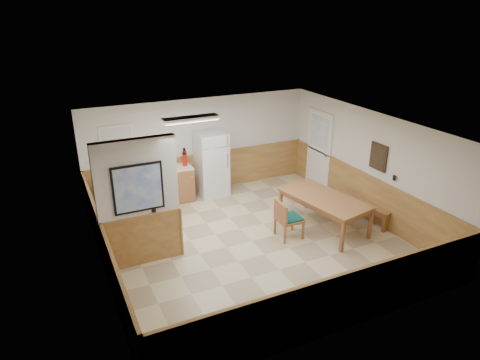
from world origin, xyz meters
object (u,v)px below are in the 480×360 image
dining_chair (286,217)px  refrigerator (211,164)px  dining_bench (362,205)px  dining_table (324,201)px  fire_extinguisher (185,158)px  soap_bottle (112,173)px

dining_chair → refrigerator: bearing=102.2°
refrigerator → dining_bench: 3.87m
dining_table → fire_extinguisher: 3.63m
dining_chair → soap_bottle: 4.19m
dining_chair → fire_extinguisher: (-1.27, 2.83, 0.61)m
refrigerator → fire_extinguisher: bearing=176.7°
dining_table → fire_extinguisher: bearing=117.5°
fire_extinguisher → soap_bottle: (-1.79, -0.01, -0.11)m
refrigerator → dining_table: 3.19m
refrigerator → fire_extinguisher: refrigerator is taller
dining_table → dining_bench: size_ratio=1.36×
dining_bench → dining_chair: 2.09m
refrigerator → soap_bottle: refrigerator is taller
dining_chair → soap_bottle: bearing=138.0°
refrigerator → dining_table: (1.56, -2.78, -0.18)m
dining_bench → dining_chair: (-2.08, -0.01, 0.15)m
refrigerator → fire_extinguisher: 0.75m
dining_table → dining_chair: (-0.99, -0.02, -0.17)m
dining_table → dining_chair: size_ratio=2.53×
dining_table → dining_chair: bearing=169.9°
dining_bench → soap_bottle: size_ratio=8.12×
dining_bench → dining_chair: dining_chair is taller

